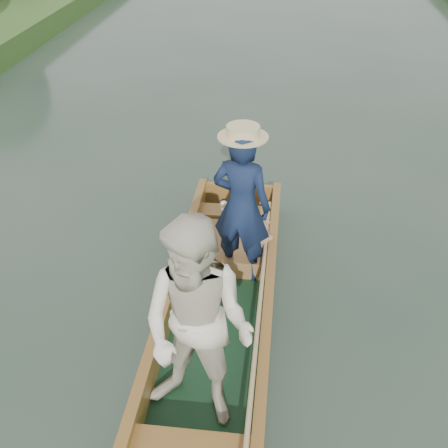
# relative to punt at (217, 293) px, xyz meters

# --- Properties ---
(ground) EXTENTS (120.00, 120.00, 0.00)m
(ground) POSITION_rel_punt_xyz_m (-0.03, 0.26, -0.74)
(ground) COLOR #283D30
(ground) RESTS_ON ground
(punt) EXTENTS (1.13, 5.00, 2.04)m
(punt) POSITION_rel_punt_xyz_m (0.00, 0.00, 0.00)
(punt) COLOR #13331C
(punt) RESTS_ON ground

